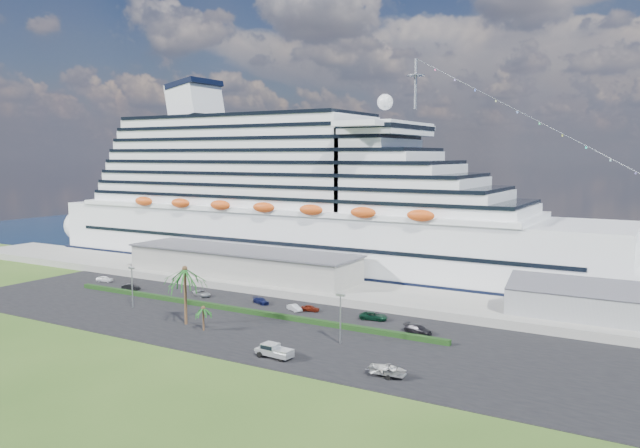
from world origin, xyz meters
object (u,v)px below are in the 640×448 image
Objects in this scene: cruise_ship at (305,208)px; boat_trailer at (388,369)px; parked_car_3 at (261,301)px; pickup_truck at (274,350)px.

boat_trailer is at bearing -50.52° from cruise_ship.
boat_trailer reaches higher than parked_car_3.
cruise_ship is 78.15m from pickup_truck.
parked_car_3 is at bearing 147.11° from boat_trailer.
cruise_ship is 44.45× the size of parked_car_3.
pickup_truck reaches higher than parked_car_3.
parked_car_3 is 0.70× the size of pickup_truck.
pickup_truck is 18.56m from boat_trailer.
cruise_ship is 45.51m from parked_car_3.
cruise_ship is 87.49m from boat_trailer.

